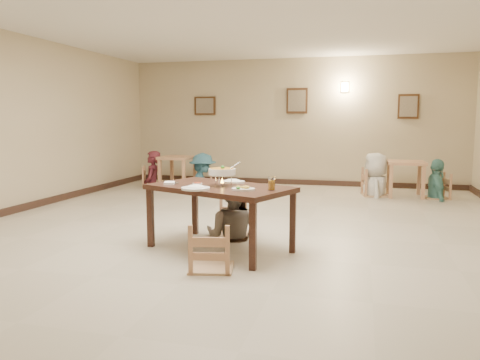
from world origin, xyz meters
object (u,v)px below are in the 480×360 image
(main_table, at_px, (220,192))
(bg_chair_rr, at_px, (437,175))
(curry_warmer, at_px, (222,172))
(drink_glass, at_px, (272,184))
(bg_table_left, at_px, (178,162))
(bg_diner_a, at_px, (152,151))
(chair_near, at_px, (211,224))
(bg_chair_ll, at_px, (152,168))
(bg_chair_lr, at_px, (203,169))
(chair_far, at_px, (233,204))
(bg_diner_b, at_px, (202,153))
(bg_chair_rl, at_px, (376,170))
(bg_diner_d, at_px, (438,159))
(bg_table_right, at_px, (406,168))
(main_diner, at_px, (233,177))
(bg_diner_c, at_px, (376,153))

(main_table, relative_size, bg_chair_rr, 1.97)
(curry_warmer, bearing_deg, drink_glass, -15.70)
(bg_table_left, xyz_separation_m, bg_diner_a, (-0.61, -0.05, 0.25))
(main_table, height_order, chair_near, chair_near)
(bg_chair_ll, bearing_deg, bg_chair_lr, -107.80)
(main_table, bearing_deg, chair_near, -57.95)
(bg_table_left, bearing_deg, curry_warmer, -61.97)
(chair_far, height_order, bg_diner_b, bg_diner_b)
(bg_chair_rl, relative_size, bg_diner_d, 0.67)
(chair_near, bearing_deg, bg_diner_a, -71.12)
(drink_glass, bearing_deg, bg_table_left, 122.68)
(bg_table_left, xyz_separation_m, bg_chair_rr, (5.55, -0.09, -0.11))
(curry_warmer, distance_m, drink_glass, 0.66)
(main_table, relative_size, bg_chair_lr, 2.10)
(bg_chair_rl, xyz_separation_m, bg_chair_rr, (1.17, -0.03, -0.05))
(bg_chair_ll, distance_m, bg_diner_d, 6.17)
(bg_table_right, bearing_deg, curry_warmer, -117.47)
(main_diner, relative_size, bg_diner_a, 0.96)
(bg_diner_a, relative_size, bg_diner_b, 1.04)
(bg_table_right, relative_size, bg_diner_c, 0.42)
(bg_table_right, bearing_deg, bg_table_left, 179.87)
(bg_chair_rr, relative_size, bg_diner_b, 0.59)
(bg_table_left, bearing_deg, bg_chair_lr, -1.88)
(bg_table_left, distance_m, bg_diner_d, 5.55)
(chair_far, relative_size, bg_chair_ll, 0.97)
(bg_chair_rr, bearing_deg, main_diner, -47.96)
(main_diner, relative_size, bg_diner_d, 1.02)
(chair_far, relative_size, drink_glass, 5.85)
(bg_chair_ll, bearing_deg, main_diner, -162.06)
(bg_diner_a, bearing_deg, chair_far, 24.43)
(bg_chair_rl, distance_m, bg_chair_rr, 1.17)
(main_table, xyz_separation_m, bg_diner_d, (3.07, 4.63, 0.09))
(main_diner, xyz_separation_m, bg_chair_lr, (-1.86, 4.09, -0.36))
(main_table, height_order, bg_table_left, main_table)
(curry_warmer, bearing_deg, bg_chair_rr, 56.79)
(drink_glass, xyz_separation_m, bg_chair_rr, (2.40, 4.81, -0.37))
(bg_diner_a, distance_m, bg_diner_c, 5.00)
(bg_chair_lr, height_order, bg_diner_c, bg_diner_c)
(bg_table_right, xyz_separation_m, bg_chair_ll, (-5.58, -0.04, -0.14))
(bg_table_right, relative_size, bg_chair_rr, 0.78)
(main_table, xyz_separation_m, chair_far, (-0.04, 0.70, -0.26))
(main_table, bearing_deg, drink_glass, 6.26)
(main_table, distance_m, bg_diner_a, 5.60)
(main_diner, distance_m, bg_chair_rr, 5.07)
(chair_near, bearing_deg, main_table, -91.81)
(bg_chair_rr, distance_m, bg_diner_b, 4.95)
(chair_far, xyz_separation_m, bg_table_left, (-2.44, 4.02, 0.15))
(bg_chair_rr, distance_m, bg_diner_d, 0.31)
(drink_glass, bearing_deg, main_diner, 130.14)
(bg_chair_ll, xyz_separation_m, bg_diner_b, (1.23, 0.03, 0.36))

